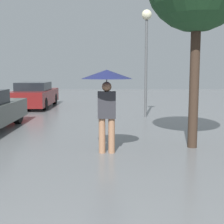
% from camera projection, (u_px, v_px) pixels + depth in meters
% --- Properties ---
extents(pedestrian, '(1.07, 1.07, 1.76)m').
position_uv_depth(pedestrian, '(107.00, 85.00, 6.45)').
color(pedestrian, '#9E7051').
rests_on(pedestrian, ground_plane).
extents(parked_car_farthest, '(1.64, 4.36, 1.22)m').
position_uv_depth(parked_car_farthest, '(35.00, 95.00, 15.24)').
color(parked_car_farthest, maroon).
rests_on(parked_car_farthest, ground_plane).
extents(street_lamp, '(0.38, 0.38, 3.99)m').
position_uv_depth(street_lamp, '(146.00, 37.00, 11.58)').
color(street_lamp, '#515456').
rests_on(street_lamp, ground_plane).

